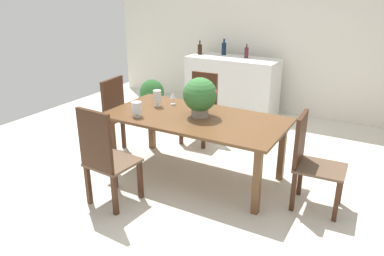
# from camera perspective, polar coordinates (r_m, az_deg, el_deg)

# --- Properties ---
(ground_plane) EXTENTS (7.04, 7.04, 0.00)m
(ground_plane) POSITION_cam_1_polar(r_m,az_deg,el_deg) (4.70, 1.90, -5.89)
(ground_plane) COLOR silver
(back_wall) EXTENTS (6.40, 0.10, 2.60)m
(back_wall) POSITION_cam_1_polar(r_m,az_deg,el_deg) (6.66, 12.79, 13.43)
(back_wall) COLOR silver
(back_wall) RESTS_ON ground
(dining_table) EXTENTS (2.02, 1.02, 0.73)m
(dining_table) POSITION_cam_1_polar(r_m,az_deg,el_deg) (4.24, 0.52, 0.70)
(dining_table) COLOR brown
(dining_table) RESTS_ON ground
(chair_foot_end) EXTENTS (0.50, 0.44, 0.97)m
(chair_foot_end) POSITION_cam_1_polar(r_m,az_deg,el_deg) (3.88, 17.49, -4.40)
(chair_foot_end) COLOR #422616
(chair_foot_end) RESTS_ON ground
(chair_head_end) EXTENTS (0.46, 0.50, 1.02)m
(chair_head_end) POSITION_cam_1_polar(r_m,az_deg,el_deg) (5.00, -12.56, 2.27)
(chair_head_end) COLOR #422616
(chair_head_end) RESTS_ON ground
(chair_near_left) EXTENTS (0.47, 0.48, 1.05)m
(chair_near_left) POSITION_cam_1_polar(r_m,az_deg,el_deg) (3.77, -13.23, -4.00)
(chair_near_left) COLOR #422616
(chair_near_left) RESTS_ON ground
(chair_far_left) EXTENTS (0.44, 0.46, 0.97)m
(chair_far_left) POSITION_cam_1_polar(r_m,az_deg,el_deg) (5.32, 1.43, 3.59)
(chair_far_left) COLOR #422616
(chair_far_left) RESTS_ON ground
(flower_centerpiece) EXTENTS (0.38, 0.38, 0.44)m
(flower_centerpiece) POSITION_cam_1_polar(r_m,az_deg,el_deg) (4.15, 1.24, 4.91)
(flower_centerpiece) COLOR gray
(flower_centerpiece) RESTS_ON dining_table
(crystal_vase_left) EXTENTS (0.12, 0.12, 0.17)m
(crystal_vase_left) POSITION_cam_1_polar(r_m,az_deg,el_deg) (4.23, -8.41, 3.03)
(crystal_vase_left) COLOR silver
(crystal_vase_left) RESTS_ON dining_table
(crystal_vase_center_near) EXTENTS (0.10, 0.10, 0.20)m
(crystal_vase_center_near) POSITION_cam_1_polar(r_m,az_deg,el_deg) (4.56, -5.31, 4.74)
(crystal_vase_center_near) COLOR silver
(crystal_vase_center_near) RESTS_ON dining_table
(wine_glass) EXTENTS (0.07, 0.07, 0.16)m
(wine_glass) POSITION_cam_1_polar(r_m,az_deg,el_deg) (4.63, -2.91, 4.92)
(wine_glass) COLOR silver
(wine_glass) RESTS_ON dining_table
(kitchen_counter) EXTENTS (1.53, 0.61, 0.98)m
(kitchen_counter) POSITION_cam_1_polar(r_m,az_deg,el_deg) (6.50, 6.08, 6.33)
(kitchen_counter) COLOR silver
(kitchen_counter) RESTS_ON ground
(wine_bottle_clear) EXTENTS (0.08, 0.08, 0.27)m
(wine_bottle_clear) POSITION_cam_1_polar(r_m,az_deg,el_deg) (6.64, 4.87, 11.96)
(wine_bottle_clear) COLOR #0F1E38
(wine_bottle_clear) RESTS_ON kitchen_counter
(wine_bottle_green) EXTENTS (0.07, 0.07, 0.23)m
(wine_bottle_green) POSITION_cam_1_polar(r_m,az_deg,el_deg) (6.40, 8.27, 11.30)
(wine_bottle_green) COLOR #511E28
(wine_bottle_green) RESTS_ON kitchen_counter
(wine_bottle_tall) EXTENTS (0.07, 0.07, 0.24)m
(wine_bottle_tall) POSITION_cam_1_polar(r_m,az_deg,el_deg) (6.67, 1.20, 11.89)
(wine_bottle_tall) COLOR black
(wine_bottle_tall) RESTS_ON kitchen_counter
(potted_plant_floor) EXTENTS (0.42, 0.42, 0.59)m
(potted_plant_floor) POSITION_cam_1_polar(r_m,az_deg,el_deg) (6.57, -6.08, 5.07)
(potted_plant_floor) COLOR #423D38
(potted_plant_floor) RESTS_ON ground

